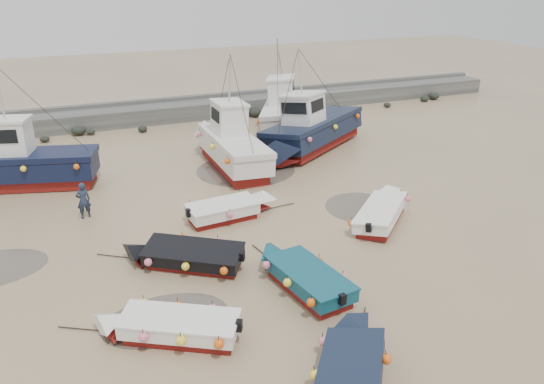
{
  "coord_description": "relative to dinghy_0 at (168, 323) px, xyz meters",
  "views": [
    {
      "loc": [
        -6.23,
        -16.73,
        10.37
      ],
      "look_at": [
        1.97,
        3.09,
        1.4
      ],
      "focal_mm": 35.0,
      "sensor_mm": 36.0,
      "label": 1
    }
  ],
  "objects": [
    {
      "name": "puddle_b",
      "position": [
        10.55,
        6.11,
        -0.55
      ],
      "size": [
        3.49,
        3.49,
        0.01
      ],
      "primitive_type": "cylinder",
      "color": "#51493F",
      "rests_on": "ground"
    },
    {
      "name": "cabin_boat_3",
      "position": [
        12.55,
        19.86,
        0.83
      ],
      "size": [
        5.5,
        8.48,
        6.22
      ],
      "rotation": [
        0.0,
        0.0,
        -0.49
      ],
      "color": "maroon",
      "rests_on": "ground"
    },
    {
      "name": "seawall",
      "position": [
        4.12,
        25.32,
        0.08
      ],
      "size": [
        60.0,
        4.92,
        1.5
      ],
      "color": "#60605C",
      "rests_on": "ground"
    },
    {
      "name": "person",
      "position": [
        -1.66,
        9.96,
        -0.55
      ],
      "size": [
        0.68,
        0.51,
        1.71
      ],
      "primitive_type": "imported",
      "rotation": [
        0.0,
        0.0,
        3.31
      ],
      "color": "#1D273C",
      "rests_on": "ground"
    },
    {
      "name": "cabin_boat_1",
      "position": [
        6.61,
        14.11,
        0.8
      ],
      "size": [
        2.82,
        9.87,
        6.22
      ],
      "rotation": [
        0.0,
        0.0,
        0.0
      ],
      "color": "maroon",
      "rests_on": "ground"
    },
    {
      "name": "dinghy_3",
      "position": [
        10.67,
        4.51,
        -0.01
      ],
      "size": [
        5.07,
        4.81,
        1.43
      ],
      "rotation": [
        0.0,
        0.0,
        -0.82
      ],
      "color": "maroon",
      "rests_on": "ground"
    },
    {
      "name": "cabin_boat_0",
      "position": [
        -4.36,
        15.06,
        0.81
      ],
      "size": [
        9.48,
        4.28,
        6.22
      ],
      "rotation": [
        0.0,
        0.0,
        1.3
      ],
      "color": "maroon",
      "rests_on": "ground"
    },
    {
      "name": "puddle_d",
      "position": [
        7.19,
        13.06,
        -0.55
      ],
      "size": [
        5.6,
        5.6,
        0.01
      ],
      "primitive_type": "cylinder",
      "color": "#51493F",
      "rests_on": "ground"
    },
    {
      "name": "dinghy_0",
      "position": [
        0.0,
        0.0,
        0.0
      ],
      "size": [
        5.33,
        3.54,
        1.43
      ],
      "rotation": [
        0.0,
        0.0,
        1.04
      ],
      "color": "maroon",
      "rests_on": "ground"
    },
    {
      "name": "cabin_boat_2",
      "position": [
        12.1,
        14.87,
        0.75
      ],
      "size": [
        10.17,
        7.56,
        6.22
      ],
      "rotation": [
        0.0,
        0.0,
        2.16
      ],
      "color": "maroon",
      "rests_on": "ground"
    },
    {
      "name": "dinghy_2",
      "position": [
        4.98,
        1.02,
        0.0
      ],
      "size": [
        2.42,
        5.78,
        1.43
      ],
      "rotation": [
        0.0,
        0.0,
        0.16
      ],
      "color": "maroon",
      "rests_on": "ground"
    },
    {
      "name": "dinghy_4",
      "position": [
        1.51,
        4.08,
        -0.0
      ],
      "size": [
        5.32,
        3.98,
        1.43
      ],
      "rotation": [
        0.0,
        0.0,
        0.97
      ],
      "color": "maroon",
      "rests_on": "ground"
    },
    {
      "name": "puddle_a",
      "position": [
        0.1,
        0.99,
        -0.55
      ],
      "size": [
        4.11,
        4.11,
        0.01
      ],
      "primitive_type": "cylinder",
      "color": "#51493F",
      "rests_on": "ground"
    },
    {
      "name": "dinghy_1",
      "position": [
        4.16,
        -3.91,
        -0.0
      ],
      "size": [
        4.18,
        5.22,
        1.43
      ],
      "rotation": [
        0.0,
        0.0,
        -0.64
      ],
      "color": "maroon",
      "rests_on": "ground"
    },
    {
      "name": "ground",
      "position": [
        4.07,
        3.33,
        -0.55
      ],
      "size": [
        120.0,
        120.0,
        0.0
      ],
      "primitive_type": "plane",
      "color": "tan",
      "rests_on": "ground"
    },
    {
      "name": "dinghy_5",
      "position": [
        4.39,
        7.37,
        0.01
      ],
      "size": [
        5.4,
        2.07,
        1.43
      ],
      "rotation": [
        0.0,
        0.0,
        -1.47
      ],
      "color": "maroon",
      "rests_on": "ground"
    }
  ]
}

